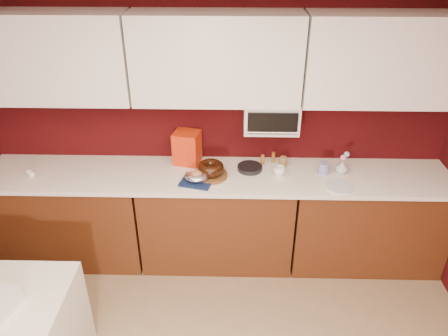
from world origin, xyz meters
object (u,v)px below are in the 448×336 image
Objects in this scene: foil_ham_nest at (197,177)px; coffee_mug at (279,170)px; bundt_cake at (211,168)px; toaster_oven at (271,115)px; blue_jar at (324,168)px; flower_vase at (342,166)px; pandoro_box at (187,148)px.

coffee_mug is (0.69, 0.14, -0.01)m from foil_ham_nest.
foil_ham_nest is 0.70m from coffee_mug.
bundt_cake reaches higher than foil_ham_nest.
toaster_oven is at bearing 116.80° from coffee_mug.
toaster_oven is at bearing 26.12° from foil_ham_nest.
toaster_oven is at bearing 163.98° from blue_jar.
coffee_mug is at bearing 11.23° from foil_ham_nest.
blue_jar is 0.16m from flower_vase.
coffee_mug is 0.73× the size of flower_vase.
flower_vase is (1.22, 0.18, 0.01)m from foil_ham_nest.
foil_ham_nest is 1.81× the size of blue_jar.
toaster_oven is 0.64m from blue_jar.
toaster_oven is at bearing 169.28° from flower_vase.
coffee_mug is 0.38m from blue_jar.
coffee_mug is at bearing -1.75° from pandoro_box.
blue_jar is (0.46, -0.13, -0.42)m from toaster_oven.
foil_ham_nest is at bearing -168.77° from coffee_mug.
bundt_cake is 0.96m from blue_jar.
coffee_mug is at bearing 4.13° from bundt_cake.
pandoro_box is at bearing 165.91° from coffee_mug.
pandoro_box is 3.15× the size of coffee_mug.
blue_jar is at bearing -16.02° from toaster_oven.
pandoro_box is at bearing 171.75° from blue_jar.
toaster_oven is 0.80m from foil_ham_nest.
foil_ham_nest is at bearing -60.04° from pandoro_box.
toaster_oven is 0.75m from flower_vase.
foil_ham_nest is 2.04× the size of coffee_mug.
coffee_mug is 0.89× the size of blue_jar.
pandoro_box is 1.19m from blue_jar.
toaster_oven reaches higher than blue_jar.
pandoro_box is at bearing 107.62° from foil_ham_nest.
flower_vase is (0.53, 0.05, 0.02)m from coffee_mug.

